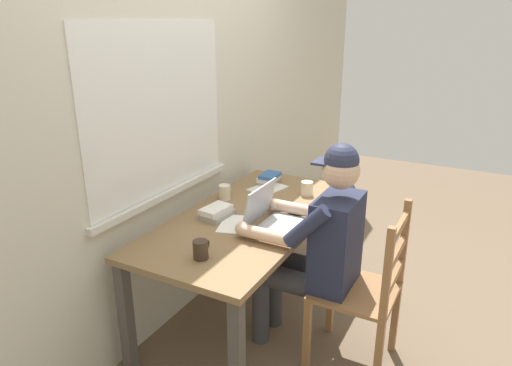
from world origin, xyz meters
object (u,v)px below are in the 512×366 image
seated_person (317,242)px  wooden_chair (366,291)px  book_stack_main (269,178)px  laptop (272,218)px  coffee_mug_dark (201,249)px  desk (251,228)px  computer_mouse (295,211)px  coffee_mug_white (307,188)px  coffee_mug_spare (225,192)px  book_stack_side (217,212)px

seated_person → wooden_chair: (0.00, -0.28, -0.22)m
book_stack_main → wooden_chair: bearing=-126.1°
laptop → book_stack_main: laptop is taller
laptop → coffee_mug_dark: laptop is taller
coffee_mug_dark → desk: bearing=3.9°
laptop → computer_mouse: laptop is taller
computer_mouse → book_stack_main: 0.56m
seated_person → computer_mouse: seated_person is taller
seated_person → coffee_mug_white: size_ratio=10.54×
wooden_chair → coffee_mug_dark: 0.90m
book_stack_main → desk: bearing=-164.2°
wooden_chair → book_stack_main: 1.15m
laptop → book_stack_main: size_ratio=1.73×
desk → wooden_chair: 0.76m
wooden_chair → laptop: bearing=89.1°
computer_mouse → coffee_mug_white: bearing=10.2°
laptop → book_stack_main: bearing=28.0°
book_stack_main → seated_person: bearing=-136.6°
desk → computer_mouse: computer_mouse is taller
seated_person → wooden_chair: 0.36m
seated_person → coffee_mug_dark: seated_person is taller
coffee_mug_spare → desk: bearing=-118.3°
desk → laptop: (-0.08, -0.18, 0.14)m
book_stack_side → wooden_chair: bearing=-88.2°
computer_mouse → book_stack_side: book_stack_side is taller
wooden_chair → coffee_mug_dark: size_ratio=8.31×
desk → coffee_mug_spare: size_ratio=14.19×
wooden_chair → computer_mouse: size_ratio=9.33×
desk → book_stack_side: (-0.12, 0.16, 0.11)m
desk → computer_mouse: size_ratio=15.89×
coffee_mug_dark → coffee_mug_spare: coffee_mug_spare is taller
computer_mouse → coffee_mug_spare: coffee_mug_spare is taller
coffee_mug_white → coffee_mug_spare: size_ratio=1.05×
coffee_mug_dark → book_stack_side: (0.46, 0.20, -0.02)m
seated_person → coffee_mug_dark: size_ratio=11.02×
book_stack_side → laptop: bearing=-83.9°
wooden_chair → desk: bearing=82.9°
wooden_chair → coffee_mug_white: 0.86m
coffee_mug_white → book_stack_side: size_ratio=0.57×
desk → book_stack_side: 0.23m
wooden_chair → coffee_mug_spare: size_ratio=8.33×
laptop → seated_person: bearing=-91.8°
computer_mouse → coffee_mug_spare: bearing=90.7°
seated_person → computer_mouse: bearing=44.0°
seated_person → computer_mouse: size_ratio=12.38×
laptop → book_stack_side: size_ratio=1.59×
coffee_mug_spare → coffee_mug_white: bearing=-52.8°
desk → coffee_mug_spare: (0.15, 0.27, 0.13)m
seated_person → coffee_mug_spare: size_ratio=11.05×
book_stack_main → book_stack_side: book_stack_main is taller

